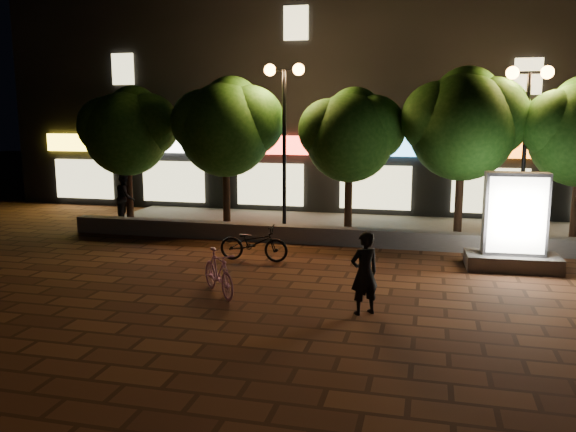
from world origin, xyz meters
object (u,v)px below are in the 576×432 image
(tree_mid, at_px, (351,132))
(scooter_parked, at_px, (254,243))
(tree_far_left, at_px, (129,128))
(street_lamp_right, at_px, (527,109))
(rider, at_px, (364,273))
(scooter_pink, at_px, (218,273))
(tree_right, at_px, (465,120))
(tree_left, at_px, (227,124))
(ad_kiosk, at_px, (514,230))
(pedestrian, at_px, (126,197))
(street_lamp_left, at_px, (284,105))

(tree_mid, relative_size, scooter_parked, 2.50)
(tree_far_left, xyz_separation_m, street_lamp_right, (12.45, -0.26, 0.60))
(rider, bearing_deg, scooter_pink, -45.52)
(tree_far_left, xyz_separation_m, tree_right, (10.80, 0.00, 0.27))
(tree_left, height_order, scooter_parked, tree_left)
(tree_far_left, relative_size, rider, 2.90)
(tree_mid, bearing_deg, scooter_parked, -116.99)
(ad_kiosk, bearing_deg, rider, -127.36)
(tree_mid, height_order, pedestrian, tree_mid)
(pedestrian, bearing_deg, ad_kiosk, -121.18)
(street_lamp_left, height_order, scooter_pink, street_lamp_left)
(tree_mid, relative_size, rider, 2.82)
(street_lamp_left, distance_m, pedestrian, 6.39)
(street_lamp_left, height_order, scooter_parked, street_lamp_left)
(tree_right, relative_size, scooter_pink, 3.18)
(tree_right, xyz_separation_m, pedestrian, (-10.96, -0.13, -2.61))
(scooter_parked, height_order, pedestrian, pedestrian)
(tree_left, relative_size, rider, 3.07)
(street_lamp_right, height_order, scooter_pink, street_lamp_right)
(tree_left, distance_m, scooter_pink, 7.72)
(tree_right, relative_size, pedestrian, 2.90)
(tree_far_left, height_order, tree_mid, tree_far_left)
(tree_mid, bearing_deg, pedestrian, -178.99)
(tree_mid, xyz_separation_m, pedestrian, (-7.65, -0.13, -2.26))
(tree_left, distance_m, street_lamp_right, 8.96)
(street_lamp_right, distance_m, scooter_pink, 10.01)
(pedestrian, bearing_deg, tree_right, -106.60)
(scooter_pink, relative_size, scooter_parked, 0.89)
(street_lamp_left, bearing_deg, tree_far_left, 177.24)
(tree_mid, bearing_deg, street_lamp_right, -3.04)
(scooter_pink, bearing_deg, tree_right, 11.63)
(tree_left, bearing_deg, scooter_parked, -62.19)
(tree_mid, bearing_deg, rider, -80.15)
(tree_right, distance_m, pedestrian, 11.27)
(tree_far_left, height_order, scooter_parked, tree_far_left)
(rider, bearing_deg, pedestrian, -75.50)
(street_lamp_right, relative_size, ad_kiosk, 2.09)
(ad_kiosk, bearing_deg, tree_far_left, 165.34)
(scooter_pink, xyz_separation_m, pedestrian, (-5.82, 6.66, 0.47))
(tree_right, bearing_deg, scooter_pink, -127.12)
(tree_right, xyz_separation_m, street_lamp_left, (-5.36, -0.26, 0.46))
(scooter_pink, xyz_separation_m, rider, (3.09, -0.47, 0.32))
(street_lamp_right, distance_m, ad_kiosk, 4.13)
(tree_mid, height_order, ad_kiosk, tree_mid)
(tree_right, height_order, scooter_parked, tree_right)
(tree_left, height_order, street_lamp_right, street_lamp_right)
(tree_far_left, bearing_deg, tree_right, 0.00)
(street_lamp_right, relative_size, scooter_pink, 3.12)
(tree_left, bearing_deg, tree_right, 0.00)
(scooter_pink, bearing_deg, rider, -49.91)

